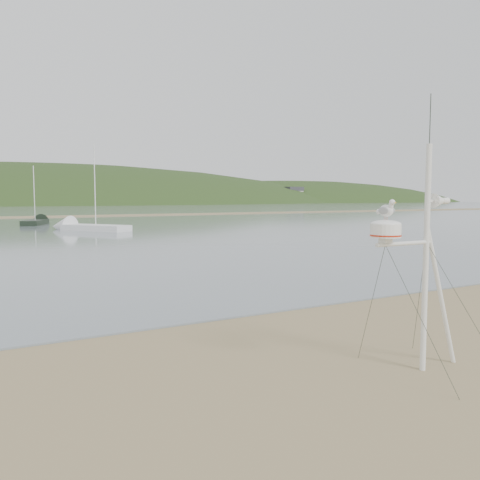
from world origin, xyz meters
TOP-DOWN VIEW (x-y plane):
  - ground at (0.00, 0.00)m, footprint 560.00×560.00m
  - hill_ridge at (18.52, 235.00)m, footprint 620.00×180.00m
  - mast_rig at (4.13, -0.66)m, footprint 1.96×2.10m
  - sailboat_dark_mid at (6.18, 50.17)m, footprint 4.01×6.61m
  - sailboat_white_near at (7.22, 38.15)m, footprint 5.97×7.72m

SIDE VIEW (x-z plane):
  - hill_ridge at x=18.52m, z-range -59.70..20.30m
  - ground at x=0.00m, z-range 0.00..0.00m
  - sailboat_white_near at x=7.22m, z-range -3.64..4.24m
  - sailboat_dark_mid at x=6.18m, z-range -2.94..3.55m
  - mast_rig at x=4.13m, z-range -1.15..3.29m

